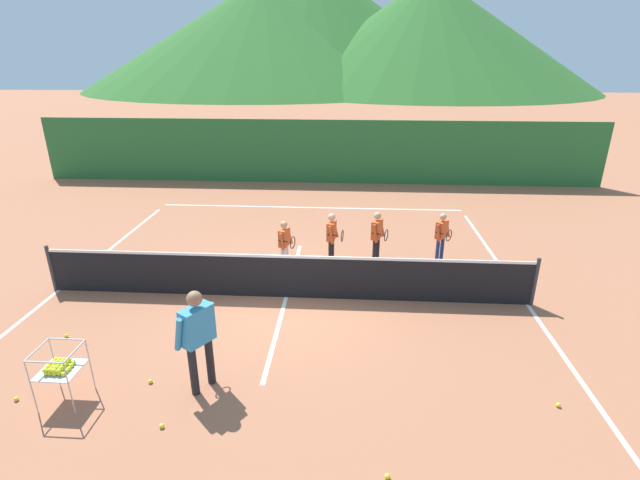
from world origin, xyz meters
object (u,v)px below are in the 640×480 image
at_px(student_1, 332,234).
at_px(tennis_ball_5, 558,405).
at_px(tennis_ball_2, 387,476).
at_px(tennis_ball_6, 66,336).
at_px(student_3, 442,233).
at_px(ball_cart, 59,367).
at_px(tennis_ball_0, 16,399).
at_px(tennis_ball_3, 162,426).
at_px(tennis_ball_4, 150,381).
at_px(student_2, 377,233).
at_px(instructor, 198,332).
at_px(tennis_net, 286,276).
at_px(student_0, 285,241).

height_order(student_1, tennis_ball_5, student_1).
relative_size(tennis_ball_2, tennis_ball_6, 1.00).
bearing_deg(student_3, ball_cart, -139.43).
bearing_deg(tennis_ball_2, ball_cart, 166.94).
xyz_separation_m(tennis_ball_0, tennis_ball_5, (8.03, 0.39, 0.00)).
distance_m(tennis_ball_3, tennis_ball_4, 1.06).
bearing_deg(tennis_ball_0, student_2, 43.75).
distance_m(student_1, tennis_ball_2, 6.36).
distance_m(tennis_ball_3, tennis_ball_6, 3.31).
distance_m(instructor, tennis_ball_5, 5.41).
height_order(tennis_ball_0, tennis_ball_2, same).
distance_m(student_3, ball_cart, 8.49).
bearing_deg(student_1, tennis_ball_6, -143.05).
xyz_separation_m(tennis_net, tennis_ball_6, (-3.82, -1.78, -0.47)).
distance_m(instructor, tennis_ball_6, 3.30).
relative_size(tennis_ball_2, tennis_ball_5, 1.00).
relative_size(instructor, tennis_ball_0, 24.73).
height_order(instructor, tennis_ball_2, instructor).
distance_m(student_0, tennis_ball_3, 5.40).
bearing_deg(tennis_ball_3, student_2, 60.75).
relative_size(student_1, tennis_ball_0, 19.20).
bearing_deg(tennis_ball_6, tennis_ball_3, -38.55).
relative_size(student_2, tennis_ball_0, 19.33).
height_order(tennis_ball_2, tennis_ball_6, same).
height_order(tennis_net, instructor, instructor).
bearing_deg(tennis_ball_3, student_0, 78.93).
relative_size(instructor, student_0, 1.39).
height_order(student_0, tennis_ball_0, student_0).
relative_size(tennis_net, tennis_ball_0, 151.21).
bearing_deg(tennis_ball_3, tennis_ball_2, -11.68).
height_order(ball_cart, tennis_ball_0, ball_cart).
relative_size(student_1, tennis_ball_6, 19.20).
height_order(instructor, tennis_ball_0, instructor).
bearing_deg(student_3, tennis_ball_6, -152.17).
xyz_separation_m(tennis_ball_4, tennis_ball_6, (-2.05, 1.15, 0.00)).
height_order(student_1, tennis_ball_3, student_1).
distance_m(student_3, tennis_ball_6, 8.41).
bearing_deg(tennis_ball_0, student_1, 49.19).
relative_size(student_1, tennis_ball_2, 19.20).
xyz_separation_m(student_1, tennis_ball_6, (-4.72, -3.55, -0.75)).
bearing_deg(tennis_net, tennis_ball_0, -136.28).
bearing_deg(instructor, tennis_ball_3, -110.72).
distance_m(instructor, tennis_ball_0, 2.92).
distance_m(student_3, tennis_ball_0, 9.13).
distance_m(student_0, ball_cart, 5.49).
height_order(student_2, student_3, student_2).
relative_size(instructor, tennis_ball_5, 24.73).
distance_m(tennis_net, instructor, 3.14).
height_order(instructor, ball_cart, instructor).
bearing_deg(tennis_ball_3, tennis_ball_6, 141.45).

